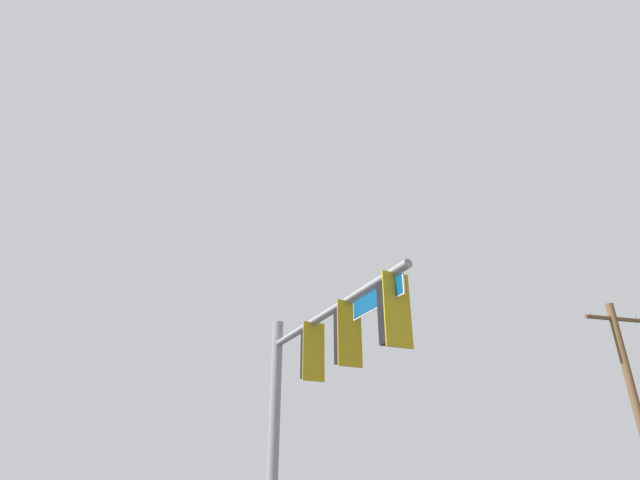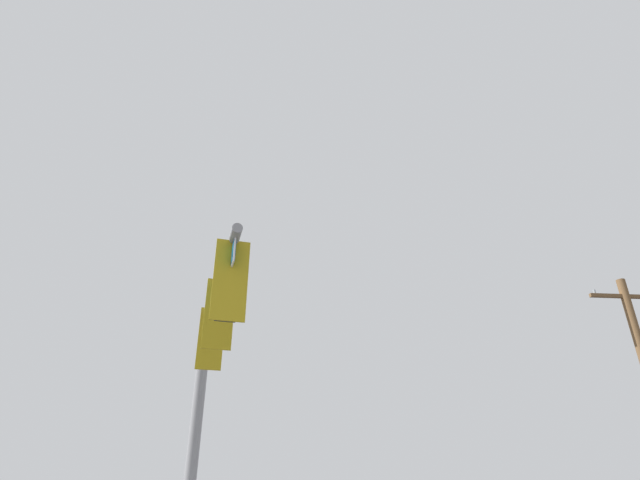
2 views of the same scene
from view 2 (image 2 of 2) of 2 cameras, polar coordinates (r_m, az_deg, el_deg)
name	(u,v)px [view 2 (image 2 of 2)]	position (r m, az deg, el deg)	size (l,w,h in m)	color
signal_pole_near	(208,365)	(10.78, -12.70, -13.73)	(6.04, 1.75, 5.67)	gray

